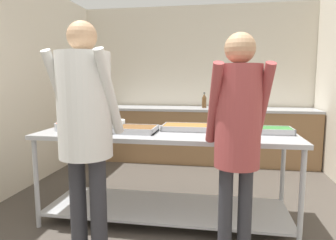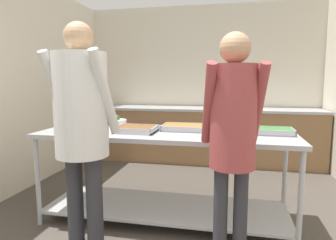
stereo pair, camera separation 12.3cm
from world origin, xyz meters
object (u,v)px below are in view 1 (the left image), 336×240
Objects in this scene: sauce_pan at (68,126)px; serving_tray_greens at (188,128)px; plate_stack at (232,132)px; guest_serving_left at (85,118)px; water_bottle at (204,101)px; serving_tray_vegetables at (137,130)px; broccoli_bowl at (113,122)px; guest_serving_right at (238,126)px; serving_tray_roast at (271,131)px.

sauce_pan is 0.80× the size of serving_tray_greens.
serving_tray_greens is 0.46m from plate_stack.
guest_serving_left reaches higher than water_bottle.
serving_tray_vegetables is at bearing -102.82° from water_bottle.
serving_tray_greens is at bearing -7.91° from broccoli_bowl.
guest_serving_right reaches higher than serving_tray_vegetables.
serving_tray_greens is (0.47, 0.20, 0.00)m from serving_tray_vegetables.
guest_serving_right reaches higher than sauce_pan.
serving_tray_vegetables is at bearing 145.37° from guest_serving_right.
guest_serving_left is (0.16, -1.02, 0.17)m from broccoli_bowl.
plate_stack is 0.64m from guest_serving_right.
broccoli_bowl is 0.51× the size of serving_tray_greens.
broccoli_bowl is at bearing 42.06° from sauce_pan.
guest_serving_right is 2.95m from water_bottle.
guest_serving_left reaches higher than serving_tray_vegetables.
sauce_pan is 1.59× the size of broccoli_bowl.
serving_tray_greens is at bearing 22.99° from serving_tray_vegetables.
guest_serving_left is at bearing -125.76° from serving_tray_greens.
broccoli_bowl is at bearing 172.09° from serving_tray_greens.
broccoli_bowl is at bearing 166.01° from plate_stack.
plate_stack is at bearing 33.57° from guest_serving_left.
sauce_pan is at bearing -175.37° from serving_tray_roast.
water_bottle is at bearing 88.36° from serving_tray_greens.
sauce_pan reaches higher than serving_tray_vegetables.
guest_serving_right is (0.90, -0.62, 0.15)m from serving_tray_vegetables.
serving_tray_vegetables is 0.76× the size of serving_tray_greens.
sauce_pan is 1.55× the size of water_bottle.
broccoli_bowl reaches higher than serving_tray_greens.
guest_serving_left is 3.10m from water_bottle.
serving_tray_greens is 2.12m from water_bottle.
broccoli_bowl is 0.47m from serving_tray_vegetables.
broccoli_bowl is 0.67× the size of serving_tray_vegetables.
water_bottle is (1.22, 2.31, 0.11)m from sauce_pan.
serving_tray_vegetables is at bearing -179.78° from plate_stack.
guest_serving_right is (1.08, 0.09, -0.04)m from guest_serving_left.
guest_serving_right is at bearing -114.73° from serving_tray_roast.
guest_serving_left reaches higher than serving_tray_greens.
guest_serving_left is at bearing -81.00° from broccoli_bowl.
sauce_pan is at bearing 126.04° from guest_serving_left.
plate_stack is (1.58, 0.01, -0.01)m from sauce_pan.
guest_serving_right is at bearing -62.20° from serving_tray_greens.
sauce_pan is at bearing -117.85° from water_bottle.
serving_tray_roast is 0.21× the size of guest_serving_left.
sauce_pan reaches higher than serving_tray_roast.
broccoli_bowl is at bearing 143.24° from guest_serving_right.
guest_serving_left is at bearing -53.96° from sauce_pan.
guest_serving_left is 1.09m from guest_serving_right.
serving_tray_greens is at bearing 176.73° from serving_tray_roast.
guest_serving_left is (-1.44, -0.86, 0.19)m from serving_tray_roast.
water_bottle is (0.53, 2.31, 0.12)m from serving_tray_vegetables.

